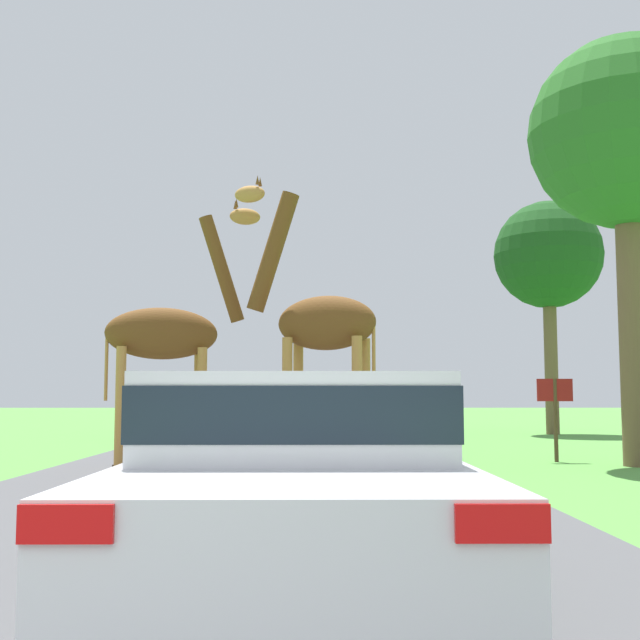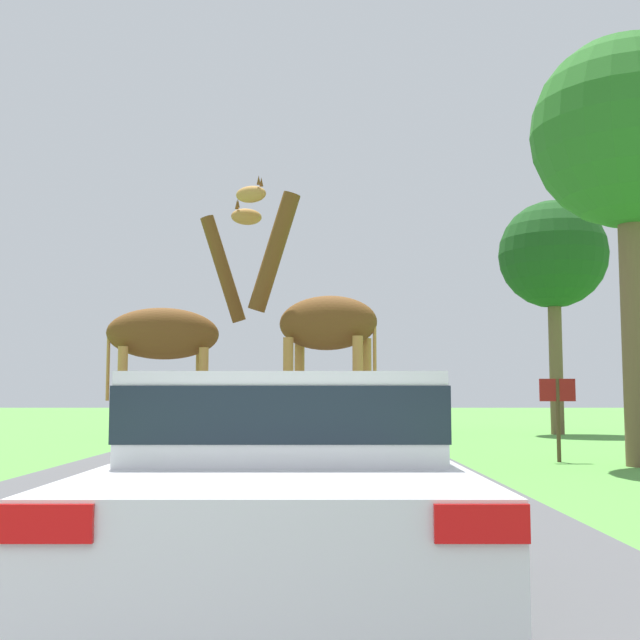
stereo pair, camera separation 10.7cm
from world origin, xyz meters
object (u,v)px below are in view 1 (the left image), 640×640
car_queue_right (192,413)px  car_queue_left (316,420)px  sign_post (555,404)px  car_lead_maroon (296,477)px  giraffe_companion (168,338)px  giraffe_near_road (318,326)px  tree_centre_back (548,257)px  car_far_ahead (364,410)px  tree_left_edge (626,138)px  car_verge_right (237,409)px

car_queue_right → car_queue_left: (3.87, -5.06, -0.06)m
car_queue_left → sign_post: (4.66, -4.50, 0.46)m
car_lead_maroon → car_queue_right: bearing=100.4°
giraffe_companion → car_queue_left: (2.62, 6.26, -1.62)m
giraffe_near_road → tree_centre_back: (7.88, 13.23, 3.50)m
giraffe_near_road → car_far_ahead: giraffe_near_road is taller
car_lead_maroon → tree_left_edge: tree_left_edge is taller
tree_centre_back → sign_post: (-3.22, -10.97, -4.83)m
car_far_ahead → tree_centre_back: (6.19, -1.02, 5.18)m
sign_post → car_lead_maroon: bearing=-115.0°
car_lead_maroon → car_queue_right: (-3.67, 20.01, -0.05)m
car_lead_maroon → tree_centre_back: 23.47m
giraffe_near_road → car_far_ahead: 14.45m
car_verge_right → tree_centre_back: size_ratio=0.51×
car_queue_right → tree_centre_back: tree_centre_back is taller
car_far_ahead → tree_centre_back: tree_centre_back is taller
car_lead_maroon → car_far_ahead: bearing=85.2°
car_lead_maroon → car_far_ahead: size_ratio=0.98×
sign_post → giraffe_companion: bearing=-166.4°
giraffe_near_road → tree_left_edge: size_ratio=0.63×
giraffe_companion → car_lead_maroon: (2.41, -8.68, -1.52)m
giraffe_near_road → car_queue_right: (-3.87, 11.81, -1.73)m
car_lead_maroon → tree_left_edge: bearing=57.4°
car_far_ahead → car_queue_left: bearing=-102.7°
giraffe_companion → car_queue_right: giraffe_companion is taller
car_queue_left → car_verge_right: (-3.06, 11.18, 0.10)m
giraffe_companion → car_verge_right: size_ratio=1.20×
tree_left_edge → tree_centre_back: bearing=80.4°
giraffe_near_road → car_verge_right: (-3.05, 17.94, -1.69)m
car_queue_right → car_far_ahead: (5.56, 2.44, 0.05)m
tree_left_edge → car_queue_right: bearing=132.7°
giraffe_near_road → car_lead_maroon: size_ratio=1.15×
car_verge_right → giraffe_companion: bearing=-88.5°
car_far_ahead → car_verge_right: size_ratio=1.12×
giraffe_near_road → car_queue_right: 12.55m
giraffe_near_road → car_queue_right: giraffe_near_road is taller
giraffe_near_road → sign_post: giraffe_near_road is taller
car_far_ahead → tree_left_edge: 14.65m
car_verge_right → tree_centre_back: tree_centre_back is taller
car_lead_maroon → car_queue_left: car_lead_maroon is taller
giraffe_companion → car_far_ahead: 14.50m
car_queue_right → tree_left_edge: 15.34m
car_queue_right → sign_post: (8.53, -9.56, 0.40)m
tree_left_edge → sign_post: bearing=140.9°
giraffe_near_road → giraffe_companion: (-2.61, 0.49, -0.17)m
car_lead_maroon → car_queue_left: (0.20, 14.95, -0.10)m
car_far_ahead → tree_left_edge: size_ratio=0.56×
car_queue_left → tree_centre_back: size_ratio=0.50×
car_queue_right → sign_post: 12.82m
giraffe_companion → car_verge_right: giraffe_companion is taller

